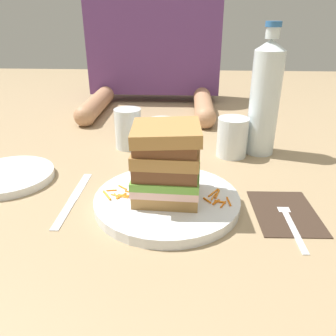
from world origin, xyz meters
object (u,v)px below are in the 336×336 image
at_px(main_plate, 167,200).
at_px(fork, 289,218).
at_px(diner_across, 154,37).
at_px(empty_tumbler_1, 162,138).
at_px(empty_tumbler_0, 128,129).
at_px(juice_glass, 232,139).
at_px(knife, 72,200).
at_px(napkin_dark, 285,212).
at_px(sandwich, 167,163).
at_px(water_bottle, 265,98).
at_px(side_plate, 9,176).

distance_m(main_plate, fork, 0.20).
bearing_deg(diner_across, empty_tumbler_1, -82.94).
distance_m(main_plate, empty_tumbler_0, 0.30).
distance_m(juice_glass, diner_across, 0.61).
xyz_separation_m(knife, empty_tumbler_1, (0.15, 0.22, 0.04)).
height_order(main_plate, fork, main_plate).
relative_size(napkin_dark, juice_glass, 1.58).
relative_size(sandwich, diner_across, 0.25).
relative_size(napkin_dark, fork, 0.86).
height_order(sandwich, water_bottle, water_bottle).
relative_size(napkin_dark, empty_tumbler_1, 1.69).
xyz_separation_m(fork, diner_across, (-0.29, 0.80, 0.22)).
bearing_deg(main_plate, diner_across, 96.83).
distance_m(napkin_dark, diner_across, 0.86).
xyz_separation_m(main_plate, juice_glass, (0.14, 0.23, 0.03)).
bearing_deg(juice_glass, knife, -143.54).
bearing_deg(juice_glass, water_bottle, 19.87).
xyz_separation_m(main_plate, fork, (0.20, -0.04, -0.00)).
relative_size(fork, knife, 0.83).
height_order(knife, empty_tumbler_1, empty_tumbler_1).
height_order(napkin_dark, empty_tumbler_0, empty_tumbler_0).
height_order(knife, side_plate, side_plate).
distance_m(sandwich, side_plate, 0.34).
relative_size(sandwich, fork, 0.79).
bearing_deg(diner_across, empty_tumbler_0, -92.27).
relative_size(main_plate, juice_glass, 2.79).
distance_m(empty_tumbler_0, diner_across, 0.52).
bearing_deg(knife, main_plate, -1.75).
relative_size(sandwich, side_plate, 0.74).
distance_m(sandwich, empty_tumbler_1, 0.24).
xyz_separation_m(sandwich, empty_tumbler_0, (-0.11, 0.27, -0.03)).
distance_m(sandwich, fork, 0.22).
height_order(main_plate, empty_tumbler_0, empty_tumbler_0).
bearing_deg(knife, side_plate, 154.42).
bearing_deg(empty_tumbler_0, napkin_dark, -42.54).
bearing_deg(diner_across, fork, -69.94).
bearing_deg(juice_glass, fork, -76.66).
height_order(fork, empty_tumbler_0, empty_tumbler_0).
relative_size(empty_tumbler_0, diner_across, 0.19).
xyz_separation_m(napkin_dark, juice_glass, (-0.06, 0.25, 0.04)).
xyz_separation_m(empty_tumbler_0, side_plate, (-0.21, -0.19, -0.04)).
height_order(main_plate, knife, main_plate).
relative_size(empty_tumbler_0, side_plate, 0.55).
relative_size(juice_glass, diner_across, 0.17).
height_order(sandwich, side_plate, sandwich).
xyz_separation_m(juice_glass, empty_tumbler_1, (-0.16, -0.00, 0.00)).
bearing_deg(fork, side_plate, 167.60).
bearing_deg(diner_across, sandwich, -83.18).
bearing_deg(knife, sandwich, -1.93).
height_order(juice_glass, water_bottle, water_bottle).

